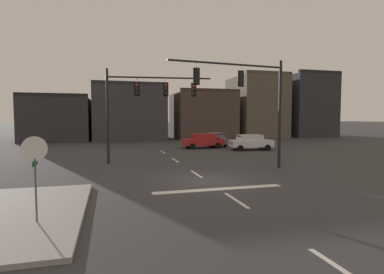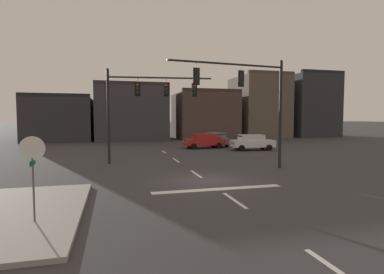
# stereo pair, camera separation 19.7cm
# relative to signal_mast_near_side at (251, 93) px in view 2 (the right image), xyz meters

# --- Properties ---
(ground_plane) EXTENTS (400.00, 400.00, 0.00)m
(ground_plane) POSITION_rel_signal_mast_near_side_xyz_m (-3.78, -2.44, -4.94)
(ground_plane) COLOR #353538
(sidewalk_near_corner) EXTENTS (5.00, 8.00, 0.15)m
(sidewalk_near_corner) POSITION_rel_signal_mast_near_side_xyz_m (-12.17, -6.44, -4.86)
(sidewalk_near_corner) COLOR gray
(sidewalk_near_corner) RESTS_ON ground
(stop_bar_paint) EXTENTS (6.40, 0.50, 0.01)m
(stop_bar_paint) POSITION_rel_signal_mast_near_side_xyz_m (-3.78, -4.44, -4.93)
(stop_bar_paint) COLOR silver
(stop_bar_paint) RESTS_ON ground
(lane_centreline) EXTENTS (0.16, 26.40, 0.01)m
(lane_centreline) POSITION_rel_signal_mast_near_side_xyz_m (-3.78, -0.44, -4.93)
(lane_centreline) COLOR silver
(lane_centreline) RESTS_ON ground
(signal_mast_near_side) EXTENTS (7.89, 0.91, 7.20)m
(signal_mast_near_side) POSITION_rel_signal_mast_near_side_xyz_m (0.00, 0.00, 0.00)
(signal_mast_near_side) COLOR black
(signal_mast_near_side) RESTS_ON ground
(signal_mast_far_side) EXTENTS (7.72, 1.09, 6.99)m
(signal_mast_far_side) POSITION_rel_signal_mast_near_side_xyz_m (-6.46, 4.89, -0.10)
(signal_mast_far_side) COLOR black
(signal_mast_far_side) RESTS_ON ground
(stop_sign) EXTENTS (0.76, 0.64, 2.83)m
(stop_sign) POSITION_rel_signal_mast_near_side_xyz_m (-11.02, -7.56, -2.79)
(stop_sign) COLOR #56565B
(stop_sign) RESTS_ON ground
(car_lot_nearside) EXTENTS (4.59, 2.28, 1.61)m
(car_lot_nearside) POSITION_rel_signal_mast_near_side_xyz_m (5.38, 10.84, -4.08)
(car_lot_nearside) COLOR silver
(car_lot_nearside) RESTS_ON ground
(car_lot_middle) EXTENTS (2.00, 4.49, 1.61)m
(car_lot_middle) POSITION_rel_signal_mast_near_side_xyz_m (3.22, 16.08, -4.08)
(car_lot_middle) COLOR slate
(car_lot_middle) RESTS_ON ground
(car_lot_farside) EXTENTS (4.51, 2.04, 1.61)m
(car_lot_farside) POSITION_rel_signal_mast_near_side_xyz_m (1.16, 14.05, -4.08)
(car_lot_farside) COLOR #A81E1E
(car_lot_farside) RESTS_ON ground
(building_row) EXTENTS (49.98, 13.54, 11.25)m
(building_row) POSITION_rel_signal_mast_near_side_xyz_m (7.79, 30.80, -0.51)
(building_row) COLOR #2D2D33
(building_row) RESTS_ON ground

